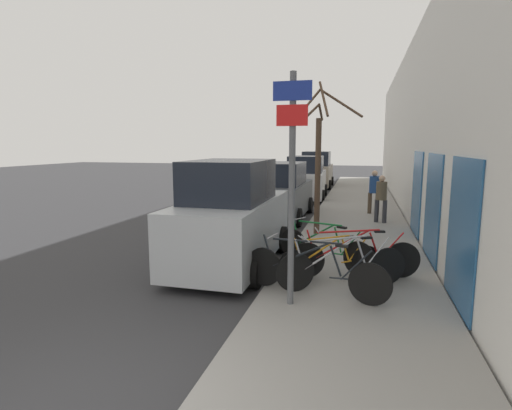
{
  "coord_description": "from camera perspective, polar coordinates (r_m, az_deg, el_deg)",
  "views": [
    {
      "loc": [
        2.67,
        -2.86,
        2.74
      ],
      "look_at": [
        0.54,
        5.15,
        1.48
      ],
      "focal_mm": 28.0,
      "sensor_mm": 36.0,
      "label": 1
    }
  ],
  "objects": [
    {
      "name": "pedestrian_near",
      "position": [
        13.91,
        17.46,
        1.31
      ],
      "size": [
        0.4,
        0.35,
        1.58
      ],
      "rotation": [
        0.0,
        0.0,
        2.8
      ],
      "color": "#333338",
      "rests_on": "sidewalk_curb"
    },
    {
      "name": "bicycle_2",
      "position": [
        7.94,
        10.62,
        -7.77
      ],
      "size": [
        1.9,
        0.98,
        0.86
      ],
      "rotation": [
        0.0,
        0.0,
        2.04
      ],
      "color": "black",
      "rests_on": "sidewalk_curb"
    },
    {
      "name": "parked_car_3",
      "position": [
        26.08,
        8.64,
        4.8
      ],
      "size": [
        2.08,
        4.37,
        2.3
      ],
      "rotation": [
        0.0,
        0.0,
        0.02
      ],
      "color": "gray",
      "rests_on": "ground"
    },
    {
      "name": "ground_plane",
      "position": [
        14.57,
        4.04,
        -2.23
      ],
      "size": [
        80.0,
        80.0,
        0.0
      ],
      "primitive_type": "plane",
      "color": "#333335"
    },
    {
      "name": "parked_car_0",
      "position": [
        9.03,
        -3.51,
        -1.92
      ],
      "size": [
        2.0,
        4.32,
        2.4
      ],
      "rotation": [
        0.0,
        0.0,
        0.0
      ],
      "color": "#B2B7BC",
      "rests_on": "ground"
    },
    {
      "name": "sidewalk_curb",
      "position": [
        17.07,
        14.44,
        -0.62
      ],
      "size": [
        3.2,
        32.0,
        0.15
      ],
      "color": "gray",
      "rests_on": "ground"
    },
    {
      "name": "pedestrian_far",
      "position": [
        15.62,
        16.52,
        2.22
      ],
      "size": [
        0.42,
        0.36,
        1.63
      ],
      "rotation": [
        0.0,
        0.0,
        2.92
      ],
      "color": "#4C3D2D",
      "rests_on": "sidewalk_curb"
    },
    {
      "name": "bicycle_4",
      "position": [
        8.59,
        9.67,
        -6.15
      ],
      "size": [
        2.1,
        1.25,
        0.99
      ],
      "rotation": [
        0.0,
        0.0,
        1.04
      ],
      "color": "black",
      "rests_on": "sidewalk_curb"
    },
    {
      "name": "parked_car_1",
      "position": [
        14.87,
        3.4,
        1.73
      ],
      "size": [
        2.08,
        4.61,
        2.09
      ],
      "rotation": [
        0.0,
        0.0,
        -0.01
      ],
      "color": "#51565B",
      "rests_on": "ground"
    },
    {
      "name": "street_tree",
      "position": [
        11.59,
        8.95,
        6.07
      ],
      "size": [
        1.71,
        1.64,
        4.33
      ],
      "color": "#4C3828",
      "rests_on": "sidewalk_curb"
    },
    {
      "name": "bicycle_1",
      "position": [
        7.48,
        12.25,
        -8.52
      ],
      "size": [
        2.25,
        1.14,
        0.97
      ],
      "rotation": [
        0.0,
        0.0,
        2.03
      ],
      "color": "black",
      "rests_on": "sidewalk_curb"
    },
    {
      "name": "bicycle_3",
      "position": [
        8.08,
        13.89,
        -7.24
      ],
      "size": [
        2.5,
        0.77,
        0.98
      ],
      "rotation": [
        0.0,
        0.0,
        1.84
      ],
      "color": "black",
      "rests_on": "sidewalk_curb"
    },
    {
      "name": "parked_car_2",
      "position": [
        20.47,
        7.16,
        3.66
      ],
      "size": [
        2.19,
        4.5,
        2.17
      ],
      "rotation": [
        0.0,
        0.0,
        0.05
      ],
      "color": "silver",
      "rests_on": "ground"
    },
    {
      "name": "bicycle_0",
      "position": [
        7.05,
        8.21,
        -9.38
      ],
      "size": [
        2.59,
        0.74,
        0.99
      ],
      "rotation": [
        0.0,
        0.0,
        1.33
      ],
      "color": "black",
      "rests_on": "sidewalk_curb"
    },
    {
      "name": "building_facade",
      "position": [
        16.88,
        20.88,
        9.75
      ],
      "size": [
        0.23,
        32.0,
        6.5
      ],
      "color": "silver",
      "rests_on": "ground"
    },
    {
      "name": "signpost",
      "position": [
        6.29,
        5.13,
        3.61
      ],
      "size": [
        0.59,
        0.12,
        3.69
      ],
      "color": "#595B60",
      "rests_on": "sidewalk_curb"
    }
  ]
}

